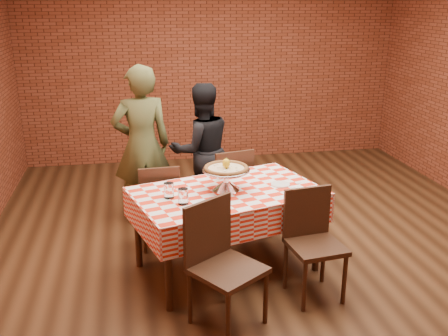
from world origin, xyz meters
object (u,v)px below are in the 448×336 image
(pizza, at_px, (226,169))
(water_glass_left, at_px, (183,196))
(diner_olive, at_px, (142,146))
(table, at_px, (227,230))
(chair_near_right, at_px, (316,247))
(chair_far_left, at_px, (159,204))
(pizza_stand, at_px, (226,180))
(diner_black, at_px, (201,150))
(chair_far_right, at_px, (227,188))
(condiment_caddy, at_px, (221,172))
(chair_near_left, at_px, (228,268))
(water_glass_right, at_px, (169,190))

(pizza, height_order, water_glass_left, pizza)
(water_glass_left, height_order, diner_olive, diner_olive)
(table, xyz_separation_m, chair_near_right, (0.62, -0.58, 0.07))
(diner_olive, bearing_deg, chair_far_left, 92.66)
(pizza_stand, height_order, pizza, pizza)
(diner_olive, relative_size, diner_black, 1.15)
(chair_far_right, height_order, diner_olive, diner_olive)
(table, bearing_deg, diner_black, 91.48)
(table, height_order, condiment_caddy, condiment_caddy)
(pizza, distance_m, water_glass_left, 0.49)
(water_glass_left, xyz_separation_m, chair_near_left, (0.26, -0.58, -0.35))
(chair_far_right, distance_m, diner_black, 0.58)
(pizza, relative_size, chair_near_right, 0.43)
(chair_near_right, relative_size, chair_far_right, 0.99)
(pizza, distance_m, chair_far_right, 1.00)
(chair_far_left, height_order, diner_olive, diner_olive)
(pizza_stand, distance_m, chair_near_right, 0.95)
(condiment_caddy, bearing_deg, chair_near_left, -117.07)
(water_glass_right, distance_m, diner_black, 1.48)
(table, bearing_deg, chair_near_left, -100.41)
(chair_near_left, distance_m, chair_near_right, 0.80)
(chair_near_left, xyz_separation_m, diner_black, (0.12, 2.14, 0.27))
(diner_olive, bearing_deg, diner_black, -178.81)
(water_glass_right, relative_size, chair_near_left, 0.14)
(pizza_stand, bearing_deg, diner_black, 91.31)
(water_glass_left, height_order, water_glass_right, same)
(pizza, bearing_deg, water_glass_left, -147.75)
(pizza, bearing_deg, chair_far_right, 78.24)
(condiment_caddy, bearing_deg, pizza_stand, -110.95)
(condiment_caddy, distance_m, chair_near_right, 1.14)
(condiment_caddy, xyz_separation_m, chair_far_right, (0.17, 0.56, -0.37))
(pizza_stand, xyz_separation_m, diner_black, (-0.03, 1.30, -0.11))
(water_glass_right, height_order, diner_olive, diner_olive)
(condiment_caddy, distance_m, chair_near_left, 1.19)
(chair_near_right, bearing_deg, water_glass_right, 148.97)
(condiment_caddy, xyz_separation_m, chair_near_right, (0.61, -0.89, -0.38))
(diner_olive, bearing_deg, water_glass_left, 92.44)
(chair_near_right, xyz_separation_m, diner_black, (-0.65, 1.90, 0.30))
(chair_far_left, relative_size, diner_black, 0.58)
(pizza_stand, relative_size, chair_far_left, 0.49)
(pizza_stand, bearing_deg, condiment_caddy, 88.32)
(table, relative_size, chair_far_right, 1.74)
(pizza_stand, height_order, diner_black, diner_black)
(pizza_stand, xyz_separation_m, condiment_caddy, (0.01, 0.29, -0.03))
(condiment_caddy, height_order, chair_near_left, chair_near_left)
(chair_near_left, relative_size, chair_near_right, 1.06)
(chair_far_left, xyz_separation_m, diner_olive, (-0.12, 0.61, 0.43))
(condiment_caddy, height_order, chair_far_right, chair_far_right)
(chair_far_right, xyz_separation_m, diner_black, (-0.21, 0.45, 0.29))
(table, height_order, pizza_stand, pizza_stand)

